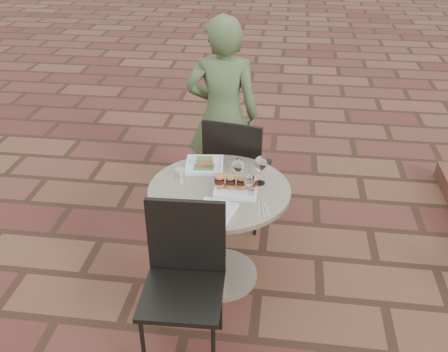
# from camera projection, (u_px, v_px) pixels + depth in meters

# --- Properties ---
(ground) EXTENTS (60.00, 60.00, 0.00)m
(ground) POSITION_uv_depth(u_px,v_px,m) (258.00, 292.00, 3.37)
(ground) COLOR brown
(ground) RESTS_ON ground
(cafe_table) EXTENTS (0.90, 0.90, 0.73)m
(cafe_table) POSITION_uv_depth(u_px,v_px,m) (219.00, 220.00, 3.26)
(cafe_table) COLOR gray
(cafe_table) RESTS_ON ground
(chair_far) EXTENTS (0.50, 0.50, 0.93)m
(chair_far) POSITION_uv_depth(u_px,v_px,m) (235.00, 164.00, 3.78)
(chair_far) COLOR black
(chair_far) RESTS_ON ground
(chair_near) EXTENTS (0.46, 0.46, 0.93)m
(chair_near) POSITION_uv_depth(u_px,v_px,m) (184.00, 269.00, 2.75)
(chair_near) COLOR black
(chair_near) RESTS_ON ground
(diner) EXTENTS (0.61, 0.43, 1.59)m
(diner) POSITION_uv_depth(u_px,v_px,m) (223.00, 116.00, 3.95)
(diner) COLOR #445830
(diner) RESTS_ON ground
(plate_salmon) EXTENTS (0.28, 0.28, 0.07)m
(plate_salmon) POSITION_uv_depth(u_px,v_px,m) (205.00, 165.00, 3.36)
(plate_salmon) COLOR white
(plate_salmon) RESTS_ON cafe_table
(plate_sliders) EXTENTS (0.28, 0.28, 0.17)m
(plate_sliders) POSITION_uv_depth(u_px,v_px,m) (236.00, 184.00, 3.10)
(plate_sliders) COLOR white
(plate_sliders) RESTS_ON cafe_table
(plate_tuna) EXTENTS (0.26, 0.26, 0.03)m
(plate_tuna) POSITION_uv_depth(u_px,v_px,m) (215.00, 211.00, 2.89)
(plate_tuna) COLOR white
(plate_tuna) RESTS_ON cafe_table
(wine_glass_right) EXTENTS (0.07, 0.07, 0.17)m
(wine_glass_right) POSITION_uv_depth(u_px,v_px,m) (249.00, 180.00, 2.99)
(wine_glass_right) COLOR white
(wine_glass_right) RESTS_ON cafe_table
(wine_glass_mid) EXTENTS (0.08, 0.08, 0.18)m
(wine_glass_mid) POSITION_uv_depth(u_px,v_px,m) (238.00, 166.00, 3.12)
(wine_glass_mid) COLOR white
(wine_glass_mid) RESTS_ON cafe_table
(wine_glass_far) EXTENTS (0.08, 0.08, 0.19)m
(wine_glass_far) POSITION_uv_depth(u_px,v_px,m) (260.00, 164.00, 3.12)
(wine_glass_far) COLOR white
(wine_glass_far) RESTS_ON cafe_table
(steel_ramekin) EXTENTS (0.08, 0.08, 0.05)m
(steel_ramekin) POSITION_uv_depth(u_px,v_px,m) (180.00, 172.00, 3.26)
(steel_ramekin) COLOR silver
(steel_ramekin) RESTS_ON cafe_table
(cutlery_set) EXTENTS (0.11, 0.19, 0.00)m
(cutlery_set) POSITION_uv_depth(u_px,v_px,m) (263.00, 209.00, 2.94)
(cutlery_set) COLOR silver
(cutlery_set) RESTS_ON cafe_table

